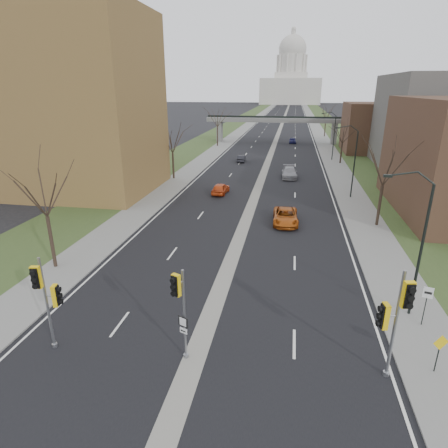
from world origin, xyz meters
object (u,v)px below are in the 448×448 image
(warning_sign, at_px, (439,348))
(car_right_mid, at_px, (289,172))
(car_left_far, at_px, (241,158))
(speed_limit_sign, at_px, (427,299))
(car_right_far, at_px, (293,140))
(car_left_near, at_px, (221,188))
(car_right_near, at_px, (285,216))
(signal_pole_left, at_px, (47,292))
(signal_pole_right, at_px, (395,312))
(signal_pole_median, at_px, (180,301))

(warning_sign, height_order, car_right_mid, warning_sign)
(car_left_far, distance_m, car_right_mid, 14.56)
(speed_limit_sign, distance_m, car_right_far, 75.72)
(speed_limit_sign, height_order, car_left_near, speed_limit_sign)
(car_right_near, bearing_deg, signal_pole_left, -120.03)
(signal_pole_left, bearing_deg, signal_pole_right, -7.95)
(signal_pole_left, distance_m, car_right_near, 24.71)
(signal_pole_left, bearing_deg, car_right_near, 51.83)
(signal_pole_right, bearing_deg, warning_sign, 6.61)
(warning_sign, xyz_separation_m, car_right_mid, (-7.53, 41.06, -0.68))
(signal_pole_median, bearing_deg, car_left_near, 120.47)
(signal_pole_right, relative_size, car_right_near, 1.06)
(speed_limit_sign, xyz_separation_m, car_right_near, (-8.17, 16.27, -1.07))
(car_left_far, distance_m, car_right_far, 28.17)
(signal_pole_left, relative_size, car_right_far, 1.31)
(signal_pole_right, distance_m, car_right_far, 80.24)
(signal_pole_median, xyz_separation_m, car_right_mid, (4.63, 42.33, -2.67))
(car_left_near, distance_m, car_left_far, 22.51)
(signal_pole_left, xyz_separation_m, car_left_near, (2.79, 31.67, -2.71))
(car_left_far, bearing_deg, car_right_near, 103.22)
(signal_pole_right, relative_size, car_right_far, 1.41)
(speed_limit_sign, relative_size, car_right_near, 0.46)
(speed_limit_sign, xyz_separation_m, car_left_far, (-17.01, 48.65, -1.19))
(car_left_near, bearing_deg, signal_pole_right, 117.97)
(speed_limit_sign, xyz_separation_m, warning_sign, (-0.57, -3.92, -0.33))
(signal_pole_right, bearing_deg, signal_pole_median, 171.07)
(signal_pole_left, xyz_separation_m, signal_pole_median, (6.76, 0.34, 0.05))
(warning_sign, xyz_separation_m, car_right_far, (-7.33, 79.23, -0.79))
(speed_limit_sign, distance_m, warning_sign, 3.98)
(signal_pole_median, bearing_deg, car_right_near, 101.23)
(speed_limit_sign, bearing_deg, signal_pole_median, -142.07)
(car_right_far, bearing_deg, car_right_mid, -92.82)
(signal_pole_median, height_order, car_right_mid, signal_pole_median)
(car_left_near, relative_size, car_right_mid, 0.76)
(warning_sign, bearing_deg, car_left_near, 97.18)
(car_right_mid, bearing_deg, signal_pole_left, -107.53)
(car_left_far, relative_size, car_right_far, 0.94)
(speed_limit_sign, bearing_deg, car_left_near, 138.31)
(car_right_near, bearing_deg, car_left_near, 128.28)
(signal_pole_median, height_order, signal_pole_right, signal_pole_right)
(signal_pole_median, distance_m, car_right_near, 22.11)
(car_left_near, bearing_deg, car_right_mid, -123.97)
(car_left_near, height_order, car_right_near, car_right_near)
(car_left_near, distance_m, car_right_far, 49.94)
(signal_pole_right, height_order, car_left_near, signal_pole_right)
(speed_limit_sign, distance_m, car_right_near, 18.23)
(signal_pole_median, distance_m, signal_pole_right, 9.72)
(signal_pole_left, distance_m, car_right_far, 81.71)
(signal_pole_right, height_order, car_right_mid, signal_pole_right)
(speed_limit_sign, height_order, car_right_near, speed_limit_sign)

